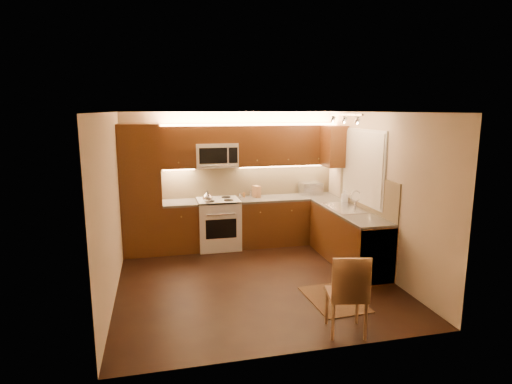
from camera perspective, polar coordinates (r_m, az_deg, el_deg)
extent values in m
cube|color=black|center=(6.53, -0.18, -11.80)|extent=(4.00, 4.00, 0.01)
cube|color=beige|center=(6.02, -0.19, 10.70)|extent=(4.00, 4.00, 0.01)
cube|color=#C3AD8F|center=(8.09, -3.39, 1.86)|extent=(4.00, 0.01, 2.50)
cube|color=#C3AD8F|center=(4.30, 5.90, -6.42)|extent=(4.00, 0.01, 2.50)
cube|color=#C3AD8F|center=(6.04, -19.02, -1.86)|extent=(0.01, 4.00, 2.50)
cube|color=#C3AD8F|center=(6.88, 16.26, -0.18)|extent=(0.01, 4.00, 2.50)
cube|color=#45280E|center=(7.70, -15.18, 0.27)|extent=(0.70, 0.60, 2.30)
cube|color=#45280E|center=(7.86, -10.09, -4.68)|extent=(0.62, 0.60, 0.86)
cube|color=#383633|center=(7.75, -10.20, -1.47)|extent=(0.62, 0.60, 0.04)
cube|color=#45280E|center=(8.21, 4.22, -3.86)|extent=(1.92, 0.60, 0.86)
cube|color=#383633|center=(8.11, 4.26, -0.78)|extent=(1.92, 0.60, 0.04)
cube|color=#45280E|center=(7.28, 12.30, -6.03)|extent=(0.60, 2.00, 0.86)
cube|color=#383633|center=(7.17, 12.45, -2.58)|extent=(0.60, 2.00, 0.04)
cube|color=silver|center=(6.69, 14.88, -7.69)|extent=(0.58, 0.60, 0.84)
cube|color=tan|center=(8.15, -0.95, 1.60)|extent=(3.30, 0.02, 0.60)
cube|color=tan|center=(7.23, 14.62, 0.03)|extent=(0.02, 2.00, 0.60)
cube|color=#45280E|center=(7.73, -10.51, 5.94)|extent=(0.62, 0.35, 0.75)
cube|color=#45280E|center=(8.08, 4.10, 6.32)|extent=(1.92, 0.35, 0.75)
cube|color=#45280E|center=(7.78, -5.44, 7.73)|extent=(0.76, 0.35, 0.31)
cube|color=#45280E|center=(7.96, 10.45, 6.09)|extent=(0.35, 0.50, 0.75)
cube|color=silver|center=(7.30, 14.19, 3.33)|extent=(0.03, 1.44, 1.24)
cube|color=silver|center=(7.29, 14.05, 3.33)|extent=(0.02, 1.36, 1.16)
cube|color=silver|center=(6.91, 11.85, 10.18)|extent=(0.04, 1.20, 0.03)
cube|color=silver|center=(8.35, 7.35, 0.50)|extent=(0.43, 0.33, 0.24)
cube|color=#A57C4A|center=(8.01, 0.08, 0.05)|extent=(0.15, 0.19, 0.22)
cylinder|color=silver|center=(7.98, -2.15, -0.47)|extent=(0.04, 0.04, 0.09)
cylinder|color=olive|center=(8.07, 0.04, -0.34)|extent=(0.04, 0.04, 0.09)
cylinder|color=silver|center=(8.15, -0.72, -0.17)|extent=(0.05, 0.05, 0.10)
cylinder|color=#A56A31|center=(8.03, -1.63, -0.40)|extent=(0.05, 0.05, 0.09)
imported|color=white|center=(7.76, 11.83, -0.56)|extent=(0.10, 0.10, 0.22)
cube|color=black|center=(6.01, 10.45, -14.02)|extent=(0.71, 1.02, 0.01)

